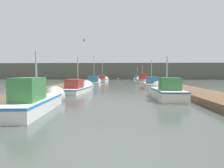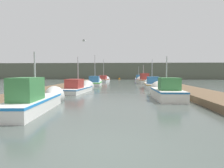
{
  "view_description": "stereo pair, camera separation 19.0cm",
  "coord_description": "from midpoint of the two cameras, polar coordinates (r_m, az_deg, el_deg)",
  "views": [
    {
      "loc": [
        0.25,
        -4.55,
        1.84
      ],
      "look_at": [
        -0.55,
        12.52,
        0.85
      ],
      "focal_mm": 32.0,
      "sensor_mm": 36.0,
      "label": 1
    },
    {
      "loc": [
        0.44,
        -4.54,
        1.84
      ],
      "look_at": [
        -0.55,
        12.52,
        0.85
      ],
      "focal_mm": 32.0,
      "sensor_mm": 36.0,
      "label": 2
    }
  ],
  "objects": [
    {
      "name": "fishing_boat_3",
      "position": [
        24.45,
        10.82,
        -0.08
      ],
      "size": [
        1.92,
        6.32,
        3.87
      ],
      "rotation": [
        0.0,
        0.0,
        -0.05
      ],
      "color": "silver",
      "rests_on": "ground_plane"
    },
    {
      "name": "ground_plane",
      "position": [
        4.91,
        -1.58,
        -18.67
      ],
      "size": [
        200.0,
        200.0,
        0.0
      ],
      "color": "#47514C"
    },
    {
      "name": "fishing_boat_7",
      "position": [
        43.73,
        7.09,
        1.39
      ],
      "size": [
        1.86,
        5.72,
        3.61
      ],
      "rotation": [
        0.0,
        0.0,
        -0.05
      ],
      "color": "silver",
      "rests_on": "ground_plane"
    },
    {
      "name": "seagull_lead",
      "position": [
        15.23,
        -8.28,
        12.17
      ],
      "size": [
        0.29,
        0.56,
        0.12
      ],
      "rotation": [
        0.0,
        0.0,
        1.67
      ],
      "color": "white"
    },
    {
      "name": "mooring_piling_2",
      "position": [
        43.94,
        -3.82,
        1.72
      ],
      "size": [
        0.3,
        0.3,
        1.24
      ],
      "color": "#473523",
      "rests_on": "ground_plane"
    },
    {
      "name": "fishing_boat_0",
      "position": [
        10.61,
        -20.8,
        -4.18
      ],
      "size": [
        1.72,
        6.2,
        3.2
      ],
      "rotation": [
        0.0,
        0.0,
        0.06
      ],
      "color": "silver",
      "rests_on": "ground_plane"
    },
    {
      "name": "fishing_boat_2",
      "position": [
        19.13,
        -9.73,
        -1.12
      ],
      "size": [
        2.14,
        6.2,
        3.83
      ],
      "rotation": [
        0.0,
        0.0,
        -0.09
      ],
      "color": "silver",
      "rests_on": "ground_plane"
    },
    {
      "name": "dock_right",
      "position": [
        21.43,
        18.58,
        -1.25
      ],
      "size": [
        2.95,
        40.0,
        0.4
      ],
      "color": "brown",
      "rests_on": "ground_plane"
    },
    {
      "name": "fishing_boat_4",
      "position": [
        29.59,
        -5.25,
        0.52
      ],
      "size": [
        2.04,
        6.36,
        4.96
      ],
      "rotation": [
        0.0,
        0.0,
        0.05
      ],
      "color": "silver",
      "rests_on": "ground_plane"
    },
    {
      "name": "distant_shore_ridge",
      "position": [
        61.31,
        2.36,
        3.65
      ],
      "size": [
        120.0,
        16.0,
        4.41
      ],
      "color": "#565B4C",
      "rests_on": "ground_plane"
    },
    {
      "name": "fishing_boat_6",
      "position": [
        38.47,
        -2.81,
        1.19
      ],
      "size": [
        2.23,
        4.79,
        4.87
      ],
      "rotation": [
        0.0,
        0.0,
        -0.1
      ],
      "color": "silver",
      "rests_on": "ground_plane"
    },
    {
      "name": "channel_buoy",
      "position": [
        52.29,
        1.55,
        1.47
      ],
      "size": [
        0.56,
        0.56,
        1.06
      ],
      "color": "#BF6513",
      "rests_on": "ground_plane"
    },
    {
      "name": "dock_left",
      "position": [
        21.63,
        -14.98,
        -1.15
      ],
      "size": [
        2.95,
        40.0,
        0.4
      ],
      "color": "brown",
      "rests_on": "ground_plane"
    },
    {
      "name": "fishing_boat_5",
      "position": [
        34.26,
        8.42,
        1.12
      ],
      "size": [
        2.01,
        6.31,
        3.54
      ],
      "rotation": [
        0.0,
        0.0,
        0.07
      ],
      "color": "silver",
      "rests_on": "ground_plane"
    },
    {
      "name": "mooring_piling_3",
      "position": [
        42.22,
        8.74,
        1.6
      ],
      "size": [
        0.32,
        0.32,
        1.21
      ],
      "color": "#473523",
      "rests_on": "ground_plane"
    },
    {
      "name": "fishing_boat_1",
      "position": [
        14.81,
        14.71,
        -2.1
      ],
      "size": [
        1.71,
        5.22,
        3.39
      ],
      "rotation": [
        0.0,
        0.0,
        0.01
      ],
      "color": "silver",
      "rests_on": "ground_plane"
    }
  ]
}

